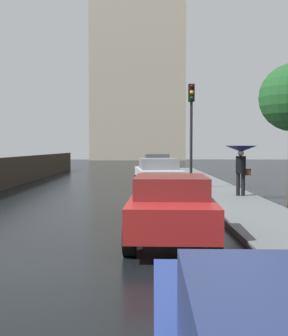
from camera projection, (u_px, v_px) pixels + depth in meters
The scene contains 7 objects.
ground at pixel (10, 271), 6.63m from camera, with size 120.00×120.00×0.00m, color black.
car_red_near_kerb at pixel (169, 206), 8.78m from camera, with size 1.84×4.18×1.33m.
car_silver_mid_road at pixel (156, 175), 17.90m from camera, with size 2.02×4.60×1.44m.
car_grey_far_ahead at pixel (155, 165), 27.88m from camera, with size 1.89×4.21×1.47m.
pedestrian_with_umbrella_far at pixel (239, 155), 15.57m from camera, with size 1.14×1.14×1.82m.
traffic_light at pixel (190, 116), 18.61m from camera, with size 0.26×0.39×4.49m.
distant_tower at pixel (136, 71), 64.56m from camera, with size 13.94×6.99×26.67m.
Camera 1 is at (2.05, -6.55, 1.90)m, focal length 46.01 mm.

